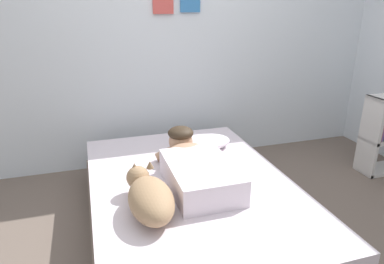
{
  "coord_description": "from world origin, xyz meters",
  "views": [
    {
      "loc": [
        -0.87,
        -1.96,
        1.53
      ],
      "look_at": [
        -0.14,
        0.41,
        0.62
      ],
      "focal_mm": 32.5,
      "sensor_mm": 36.0,
      "label": 1
    }
  ],
  "objects": [
    {
      "name": "ground_plane",
      "position": [
        0.0,
        0.0,
        0.0
      ],
      "size": [
        12.39,
        12.39,
        0.0
      ],
      "primitive_type": "plane",
      "color": "#66564C"
    },
    {
      "name": "back_wall",
      "position": [
        -0.0,
        1.37,
        1.25
      ],
      "size": [
        4.2,
        0.12,
        2.5
      ],
      "color": "silver",
      "rests_on": "ground"
    },
    {
      "name": "pillow",
      "position": [
        0.01,
        0.65,
        0.42
      ],
      "size": [
        0.52,
        0.32,
        0.11
      ],
      "primitive_type": "ellipsoid",
      "color": "silver",
      "rests_on": "bed"
    },
    {
      "name": "person_lying",
      "position": [
        -0.2,
        0.13,
        0.47
      ],
      "size": [
        0.43,
        0.92,
        0.27
      ],
      "color": "silver",
      "rests_on": "bed"
    },
    {
      "name": "dog",
      "position": [
        -0.58,
        -0.18,
        0.47
      ],
      "size": [
        0.26,
        0.57,
        0.21
      ],
      "color": "#9E7A56",
      "rests_on": "bed"
    },
    {
      "name": "cell_phone",
      "position": [
        -0.3,
        0.23,
        0.37
      ],
      "size": [
        0.07,
        0.14,
        0.01
      ],
      "primitive_type": "cube",
      "color": "black",
      "rests_on": "bed"
    },
    {
      "name": "coffee_cup",
      "position": [
        -0.05,
        0.44,
        0.4
      ],
      "size": [
        0.12,
        0.09,
        0.07
      ],
      "color": "white",
      "rests_on": "bed"
    },
    {
      "name": "bed",
      "position": [
        -0.24,
        0.1,
        0.18
      ],
      "size": [
        1.41,
        2.04,
        0.37
      ],
      "color": "#726051",
      "rests_on": "ground"
    }
  ]
}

